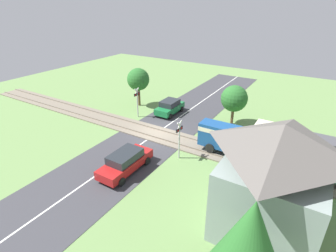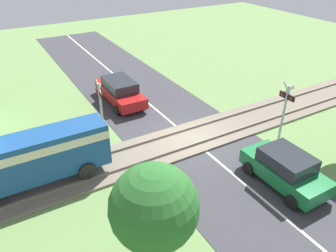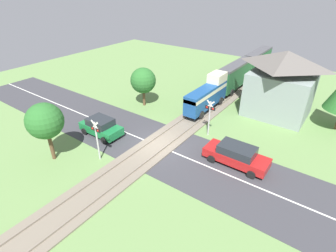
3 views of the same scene
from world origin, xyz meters
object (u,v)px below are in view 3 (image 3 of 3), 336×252
at_px(train, 238,74).
at_px(crossing_signal_east_approach, 210,113).
at_px(car_near_crossing, 101,126).
at_px(pedestrian_by_station, 245,94).
at_px(station_building, 281,85).
at_px(car_far_side, 236,155).
at_px(crossing_signal_west_approach, 96,135).

height_order(train, crossing_signal_east_approach, train).
height_order(car_near_crossing, pedestrian_by_station, pedestrian_by_station).
bearing_deg(pedestrian_by_station, car_near_crossing, -117.04).
bearing_deg(train, station_building, -34.62).
distance_m(car_far_side, crossing_signal_west_approach, 10.00).
xyz_separation_m(crossing_signal_east_approach, station_building, (3.44, 7.45, 0.96)).
xyz_separation_m(car_far_side, pedestrian_by_station, (-3.74, 11.16, -0.02)).
distance_m(train, car_near_crossing, 17.57).
relative_size(crossing_signal_east_approach, pedestrian_by_station, 1.89).
bearing_deg(crossing_signal_west_approach, car_near_crossing, 136.09).
height_order(car_near_crossing, station_building, station_building).
height_order(crossing_signal_west_approach, crossing_signal_east_approach, same).
bearing_deg(car_far_side, crossing_signal_east_approach, 145.39).
height_order(crossing_signal_west_approach, pedestrian_by_station, crossing_signal_west_approach).
xyz_separation_m(train, car_far_side, (5.96, -13.94, -1.09)).
bearing_deg(crossing_signal_west_approach, station_building, 61.48).
relative_size(car_near_crossing, crossing_signal_east_approach, 1.17).
xyz_separation_m(crossing_signal_west_approach, crossing_signal_east_approach, (4.83, 7.77, 0.00)).
bearing_deg(train, pedestrian_by_station, -51.41).
distance_m(train, crossing_signal_west_approach, 19.41).
bearing_deg(crossing_signal_east_approach, train, 101.86).
distance_m(crossing_signal_west_approach, crossing_signal_east_approach, 9.15).
distance_m(train, car_far_side, 15.20).
relative_size(crossing_signal_west_approach, station_building, 0.52).
height_order(car_near_crossing, crossing_signal_west_approach, crossing_signal_west_approach).
bearing_deg(pedestrian_by_station, crossing_signal_east_approach, -88.68).
relative_size(train, pedestrian_by_station, 12.43).
distance_m(crossing_signal_west_approach, station_building, 17.35).
bearing_deg(car_far_side, pedestrian_by_station, 108.53).
bearing_deg(car_near_crossing, crossing_signal_east_approach, 35.85).
bearing_deg(car_near_crossing, station_building, 49.77).
distance_m(car_near_crossing, car_far_side, 11.28).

